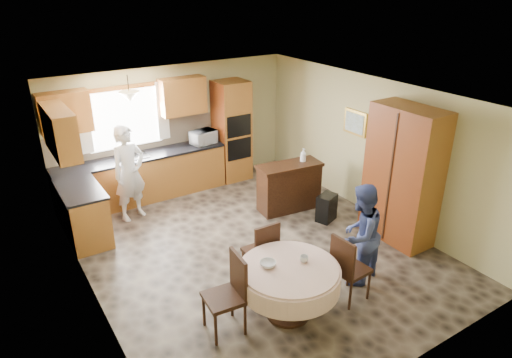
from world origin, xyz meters
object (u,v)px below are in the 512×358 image
object	(u,v)px
sideboard	(289,188)
chair_left	(230,290)
oven_tower	(232,131)
cupboard	(403,175)
dining_table	(289,278)
chair_right	(347,266)
person_dining	(360,235)
person_sink	(129,173)
chair_back	(263,249)

from	to	relation	value
sideboard	chair_left	world-z (taller)	chair_left
oven_tower	cupboard	world-z (taller)	cupboard
oven_tower	chair_left	bearing A→B (deg)	-120.20
dining_table	sideboard	bearing A→B (deg)	53.52
chair_right	sideboard	bearing A→B (deg)	-24.81
chair_left	chair_right	distance (m)	1.62
oven_tower	chair_left	distance (m)	4.75
person_dining	oven_tower	bearing A→B (deg)	-111.46
oven_tower	person_sink	distance (m)	2.52
chair_back	person_sink	bearing A→B (deg)	-70.98
cupboard	person_dining	distance (m)	1.56
oven_tower	chair_left	xyz separation A→B (m)	(-2.38, -4.09, -0.48)
oven_tower	sideboard	size ratio (longest dim) A/B	1.78
sideboard	chair_right	world-z (taller)	chair_right
oven_tower	chair_right	bearing A→B (deg)	-100.19
cupboard	person_dining	world-z (taller)	cupboard
chair_left	person_sink	bearing A→B (deg)	-173.71
sideboard	dining_table	world-z (taller)	sideboard
sideboard	person_dining	xyz separation A→B (m)	(-0.50, -2.33, 0.33)
chair_back	person_sink	distance (m)	3.05
person_dining	dining_table	bearing A→B (deg)	-13.44
dining_table	chair_left	xyz separation A→B (m)	(-0.75, 0.19, 0.00)
sideboard	chair_back	distance (m)	2.31
chair_back	person_dining	world-z (taller)	person_dining
cupboard	dining_table	size ratio (longest dim) A/B	1.74
chair_left	person_sink	distance (m)	3.50
oven_tower	person_dining	xyz separation A→B (m)	(-0.35, -4.20, -0.31)
sideboard	person_sink	world-z (taller)	person_sink
sideboard	chair_right	size ratio (longest dim) A/B	1.21
chair_left	sideboard	bearing A→B (deg)	136.56
cupboard	chair_left	size ratio (longest dim) A/B	2.17
chair_left	chair_right	xyz separation A→B (m)	(1.58, -0.36, -0.03)
dining_table	chair_right	bearing A→B (deg)	-11.80
sideboard	person_dining	world-z (taller)	person_dining
chair_back	dining_table	bearing A→B (deg)	82.13
cupboard	chair_right	distance (m)	2.11
person_sink	person_dining	distance (m)	4.16
oven_tower	sideboard	distance (m)	1.98
person_dining	chair_back	bearing A→B (deg)	-48.25
chair_right	chair_back	bearing A→B (deg)	31.84
chair_back	chair_right	size ratio (longest dim) A/B	0.98
oven_tower	person_dining	world-z (taller)	oven_tower
sideboard	cupboard	world-z (taller)	cupboard
cupboard	person_sink	distance (m)	4.66
chair_back	chair_left	bearing A→B (deg)	35.35
cupboard	chair_right	world-z (taller)	cupboard
oven_tower	chair_right	distance (m)	4.54
oven_tower	cupboard	bearing A→B (deg)	-73.71
cupboard	dining_table	world-z (taller)	cupboard
oven_tower	chair_back	distance (m)	3.84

